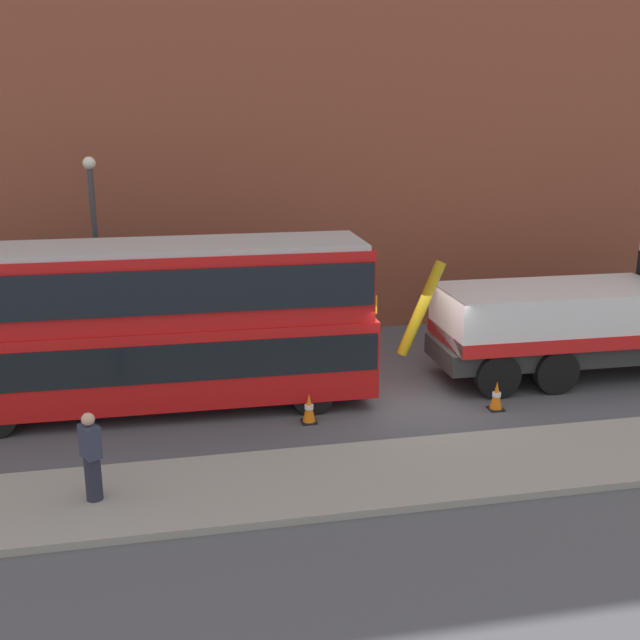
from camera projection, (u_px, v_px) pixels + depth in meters
ground_plane at (407, 395)px, 19.18m from camera, size 120.00×120.00×0.00m
near_kerb at (471, 466)px, 15.20m from camera, size 60.00×2.80×0.15m
building_facade at (348, 76)px, 23.30m from camera, size 60.00×1.50×16.00m
recovery_tow_truck at (614, 312)px, 20.27m from camera, size 10.16×2.78×3.67m
double_decker_bus at (143, 321)px, 17.72m from camera, size 11.08×2.72×4.06m
pedestrian_onlooker at (92, 458)px, 13.53m from camera, size 0.43×0.48×1.71m
traffic_cone_near_bus at (309, 409)px, 17.39m from camera, size 0.36×0.36×0.72m
traffic_cone_midway at (496, 397)px, 18.13m from camera, size 0.36×0.36×0.72m
street_lamp at (96, 242)px, 20.98m from camera, size 0.36×0.36×5.83m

